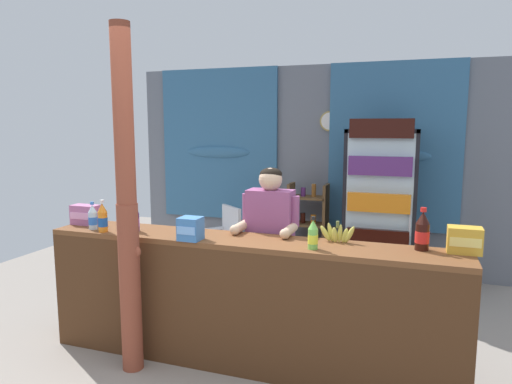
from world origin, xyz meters
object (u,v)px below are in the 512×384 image
timber_post (127,211)px  bottle_shelf_rack (308,227)px  soda_bottle_cola (422,232)px  plastic_lawn_chair (222,237)px  soda_bottle_grape_soda (135,219)px  soda_bottle_water (93,218)px  snack_box_biscuit (191,229)px  banana_bunch (337,234)px  stall_counter (240,294)px  soda_bottle_lime_soda (313,235)px  shopkeeper (270,236)px  soda_bottle_orange_soda (103,218)px  snack_box_wafer (85,215)px  snack_box_choco_powder (465,240)px  drink_fridge (381,198)px

timber_post → bottle_shelf_rack: 2.88m
timber_post → soda_bottle_cola: size_ratio=8.63×
bottle_shelf_rack → plastic_lawn_chair: bearing=-151.6°
timber_post → plastic_lawn_chair: (-0.21, 2.21, -0.72)m
soda_bottle_grape_soda → soda_bottle_water: bearing=-172.2°
snack_box_biscuit → soda_bottle_cola: bearing=9.4°
bottle_shelf_rack → banana_bunch: size_ratio=4.11×
stall_counter → soda_bottle_lime_soda: size_ratio=14.04×
shopkeeper → soda_bottle_water: bearing=-161.5°
soda_bottle_orange_soda → soda_bottle_grape_soda: bearing=23.8°
soda_bottle_orange_soda → soda_bottle_water: bearing=159.2°
soda_bottle_orange_soda → bottle_shelf_rack: bearing=66.3°
stall_counter → snack_box_wafer: (-1.47, 0.14, 0.48)m
soda_bottle_cola → soda_bottle_grape_soda: bearing=-175.8°
soda_bottle_water → snack_box_biscuit: soda_bottle_water is taller
soda_bottle_orange_soda → banana_bunch: (1.82, 0.29, -0.05)m
timber_post → bottle_shelf_rack: (0.73, 2.71, -0.63)m
bottle_shelf_rack → soda_bottle_cola: (1.30, -2.25, 0.53)m
soda_bottle_cola → snack_box_biscuit: soda_bottle_cola is taller
timber_post → soda_bottle_water: 0.59m
bottle_shelf_rack → snack_box_wafer: (-1.42, -2.33, 0.49)m
soda_bottle_orange_soda → banana_bunch: 1.85m
soda_bottle_orange_soda → snack_box_choco_powder: 2.69m
snack_box_choco_powder → bottle_shelf_rack: bearing=125.1°
soda_bottle_grape_soda → soda_bottle_orange_soda: soda_bottle_orange_soda is taller
stall_counter → timber_post: bearing=-162.0°
shopkeeper → soda_bottle_lime_soda: 0.67m
shopkeeper → soda_bottle_orange_soda: (-1.24, -0.51, 0.16)m
shopkeeper → snack_box_biscuit: bearing=-131.1°
stall_counter → drink_fridge: drink_fridge is taller
stall_counter → soda_bottle_lime_soda: bearing=-0.7°
soda_bottle_lime_soda → soda_bottle_grape_soda: size_ratio=0.97×
plastic_lawn_chair → soda_bottle_lime_soda: 2.56m
drink_fridge → bottle_shelf_rack: 1.04m
timber_post → plastic_lawn_chair: 2.33m
soda_bottle_water → snack_box_wafer: bearing=144.1°
bottle_shelf_rack → banana_bunch: 2.38m
soda_bottle_cola → soda_bottle_lime_soda: (-0.71, -0.22, -0.03)m
shopkeeper → bottle_shelf_rack: bearing=93.8°
soda_bottle_grape_soda → snack_box_biscuit: bearing=-11.4°
drink_fridge → soda_bottle_lime_soda: size_ratio=8.37×
soda_bottle_water → banana_bunch: 1.98m
soda_bottle_cola → stall_counter: bearing=-170.3°
snack_box_wafer → soda_bottle_lime_soda: bearing=-4.0°
stall_counter → soda_bottle_cola: soda_bottle_cola is taller
soda_bottle_water → soda_bottle_orange_soda: soda_bottle_orange_soda is taller
plastic_lawn_chair → snack_box_biscuit: bearing=-72.9°
soda_bottle_lime_soda → snack_box_wafer: (-2.02, 0.14, -0.01)m
banana_bunch → bottle_shelf_rack: bearing=108.0°
bottle_shelf_rack → shopkeeper: 2.03m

